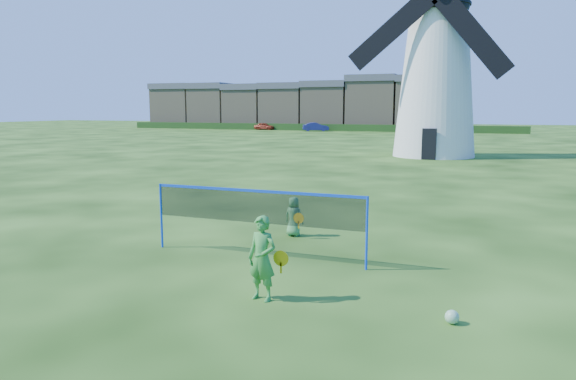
% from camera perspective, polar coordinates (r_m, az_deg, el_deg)
% --- Properties ---
extents(ground, '(220.00, 220.00, 0.00)m').
position_cam_1_polar(ground, '(11.83, -1.79, -7.49)').
color(ground, black).
rests_on(ground, ground).
extents(windmill, '(11.33, 5.56, 16.40)m').
position_cam_1_polar(windmill, '(38.37, 15.73, 12.26)').
color(windmill, white).
rests_on(windmill, ground).
extents(badminton_net, '(5.05, 0.05, 1.55)m').
position_cam_1_polar(badminton_net, '(11.72, -3.46, -1.93)').
color(badminton_net, blue).
rests_on(badminton_net, ground).
extents(player_girl, '(0.72, 0.45, 1.49)m').
position_cam_1_polar(player_girl, '(9.23, -2.80, -7.38)').
color(player_girl, '#398F3A').
rests_on(player_girl, ground).
extents(player_boy, '(0.63, 0.43, 1.04)m').
position_cam_1_polar(player_boy, '(13.82, 0.63, -2.87)').
color(player_boy, '#4A9A50').
rests_on(player_boy, ground).
extents(play_ball, '(0.22, 0.22, 0.22)m').
position_cam_1_polar(play_ball, '(8.82, 17.28, -12.95)').
color(play_ball, green).
rests_on(play_ball, ground).
extents(terraced_houses, '(50.78, 8.40, 8.33)m').
position_cam_1_polar(terraced_houses, '(87.99, 0.76, 9.18)').
color(terraced_houses, '#988565').
rests_on(terraced_houses, ground).
extents(hedge, '(62.00, 0.80, 1.00)m').
position_cam_1_polar(hedge, '(80.95, 2.11, 6.80)').
color(hedge, '#193814').
rests_on(hedge, ground).
extents(car_left, '(3.37, 1.58, 1.12)m').
position_cam_1_polar(car_left, '(83.04, -2.55, 6.88)').
color(car_left, maroon).
rests_on(car_left, ground).
extents(car_right, '(4.08, 2.62, 1.27)m').
position_cam_1_polar(car_right, '(78.26, 3.01, 6.82)').
color(car_right, navy).
rests_on(car_right, ground).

